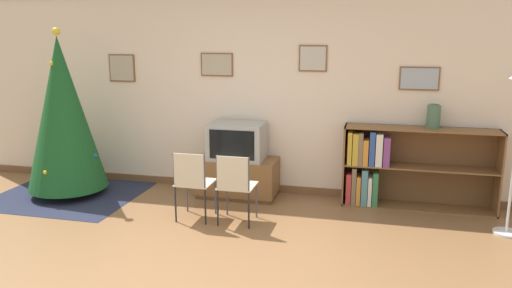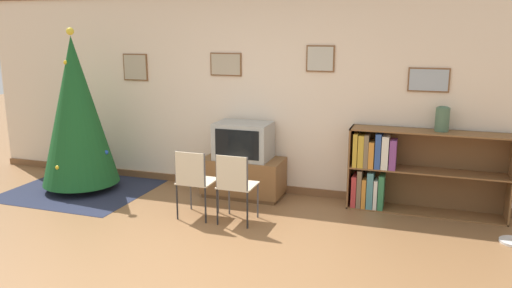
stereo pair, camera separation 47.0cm
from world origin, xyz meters
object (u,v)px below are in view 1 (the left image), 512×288
Objects in this scene: tv_console at (237,177)px; bookshelf at (390,167)px; folding_chair_left at (193,181)px; vase at (434,116)px; folding_chair_right at (235,184)px; television at (237,141)px; christmas_tree at (63,114)px.

bookshelf is (1.95, 0.10, 0.24)m from tv_console.
vase is at bearing 22.68° from folding_chair_left.
folding_chair_right reaches higher than tv_console.
folding_chair_left is at bearing -104.64° from television.
bookshelf reaches higher than folding_chair_right.
christmas_tree is 3.06× the size of television.
christmas_tree is at bearing -172.43° from vase.
television is 0.87× the size of folding_chair_right.
bookshelf is 6.31× the size of vase.
television is 2.45m from vase.
bookshelf is at bearing 32.25° from folding_chair_right.
tv_console is 1.28× the size of folding_chair_left.
vase is (2.41, 0.15, 0.40)m from television.
folding_chair_right is at bearing 0.00° from folding_chair_left.
bookshelf reaches higher than television.
tv_console is 0.49m from television.
television is 2.47× the size of vase.
television reaches higher than folding_chair_left.
bookshelf is (1.70, 1.07, 0.03)m from folding_chair_right.
christmas_tree is at bearing -167.95° from tv_console.
tv_console is 1.46× the size of television.
folding_chair_left is 2.97m from vase.
television reaches higher than folding_chair_right.
tv_console is 2.58m from vase.
folding_chair_left is (-0.25, -0.97, 0.22)m from tv_console.
folding_chair_left is at bearing -154.08° from bookshelf.
christmas_tree is at bearing -168.02° from television.
bookshelf is at bearing 7.81° from christmas_tree.
folding_chair_right is at bearing -75.40° from tv_console.
vase is at bearing 7.57° from christmas_tree.
folding_chair_left is at bearing -14.28° from christmas_tree.
television is 0.87× the size of folding_chair_left.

